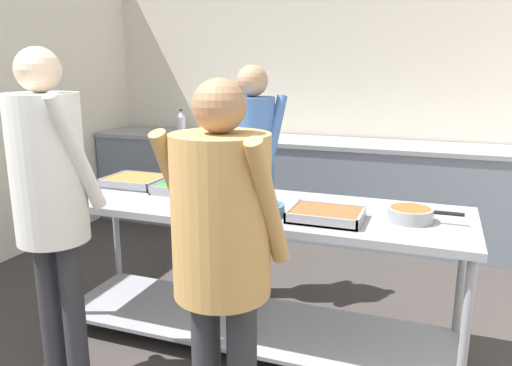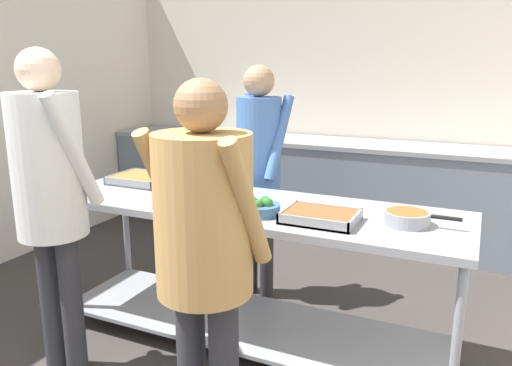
{
  "view_description": "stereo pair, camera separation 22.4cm",
  "coord_description": "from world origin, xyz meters",
  "px_view_note": "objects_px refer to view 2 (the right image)",
  "views": [
    {
      "loc": [
        0.97,
        -0.61,
        1.64
      ],
      "look_at": [
        -0.01,
        2.03,
        0.96
      ],
      "focal_mm": 35.0,
      "sensor_mm": 36.0,
      "label": 1
    },
    {
      "loc": [
        1.17,
        -0.52,
        1.64
      ],
      "look_at": [
        -0.01,
        2.03,
        0.96
      ],
      "focal_mm": 35.0,
      "sensor_mm": 36.0,
      "label": 2
    }
  ],
  "objects_px": {
    "serving_tray_greens": "(142,179)",
    "cook_behind_counter": "(259,156)",
    "serving_tray_vegetables": "(191,187)",
    "sauce_pan": "(407,217)",
    "serving_tray_roast": "(320,217)",
    "broccoli_bowl": "(261,208)",
    "guest_serving_right": "(49,181)",
    "plate_stack": "(232,196)",
    "water_bottle": "(200,121)",
    "guest_serving_left": "(204,234)"
  },
  "relations": [
    {
      "from": "serving_tray_greens",
      "to": "sauce_pan",
      "type": "height_order",
      "value": "sauce_pan"
    },
    {
      "from": "cook_behind_counter",
      "to": "water_bottle",
      "type": "bearing_deg",
      "value": 132.39
    },
    {
      "from": "plate_stack",
      "to": "guest_serving_right",
      "type": "relative_size",
      "value": 0.14
    },
    {
      "from": "broccoli_bowl",
      "to": "sauce_pan",
      "type": "distance_m",
      "value": 0.74
    },
    {
      "from": "broccoli_bowl",
      "to": "guest_serving_left",
      "type": "relative_size",
      "value": 0.13
    },
    {
      "from": "guest_serving_left",
      "to": "water_bottle",
      "type": "bearing_deg",
      "value": 121.19
    },
    {
      "from": "plate_stack",
      "to": "sauce_pan",
      "type": "bearing_deg",
      "value": -1.22
    },
    {
      "from": "plate_stack",
      "to": "serving_tray_roast",
      "type": "distance_m",
      "value": 0.6
    },
    {
      "from": "serving_tray_vegetables",
      "to": "water_bottle",
      "type": "distance_m",
      "value": 2.27
    },
    {
      "from": "serving_tray_roast",
      "to": "sauce_pan",
      "type": "relative_size",
      "value": 1.0
    },
    {
      "from": "serving_tray_greens",
      "to": "water_bottle",
      "type": "height_order",
      "value": "water_bottle"
    },
    {
      "from": "plate_stack",
      "to": "guest_serving_left",
      "type": "relative_size",
      "value": 0.15
    },
    {
      "from": "serving_tray_greens",
      "to": "water_bottle",
      "type": "distance_m",
      "value": 2.06
    },
    {
      "from": "serving_tray_roast",
      "to": "cook_behind_counter",
      "type": "xyz_separation_m",
      "value": [
        -0.68,
        0.75,
        0.13
      ]
    },
    {
      "from": "sauce_pan",
      "to": "water_bottle",
      "type": "xyz_separation_m",
      "value": [
        -2.44,
        2.1,
        0.14
      ]
    },
    {
      "from": "broccoli_bowl",
      "to": "cook_behind_counter",
      "type": "bearing_deg",
      "value": 115.23
    },
    {
      "from": "plate_stack",
      "to": "water_bottle",
      "type": "height_order",
      "value": "water_bottle"
    },
    {
      "from": "broccoli_bowl",
      "to": "guest_serving_right",
      "type": "height_order",
      "value": "guest_serving_right"
    },
    {
      "from": "serving_tray_greens",
      "to": "water_bottle",
      "type": "xyz_separation_m",
      "value": [
        -0.7,
        1.93,
        0.15
      ]
    },
    {
      "from": "serving_tray_vegetables",
      "to": "serving_tray_greens",
      "type": "bearing_deg",
      "value": 174.11
    },
    {
      "from": "serving_tray_greens",
      "to": "cook_behind_counter",
      "type": "distance_m",
      "value": 0.8
    },
    {
      "from": "broccoli_bowl",
      "to": "cook_behind_counter",
      "type": "relative_size",
      "value": 0.13
    },
    {
      "from": "broccoli_bowl",
      "to": "sauce_pan",
      "type": "xyz_separation_m",
      "value": [
        0.72,
        0.15,
        0.0
      ]
    },
    {
      "from": "plate_stack",
      "to": "guest_serving_left",
      "type": "bearing_deg",
      "value": -69.97
    },
    {
      "from": "guest_serving_right",
      "to": "serving_tray_greens",
      "type": "bearing_deg",
      "value": 95.84
    },
    {
      "from": "serving_tray_vegetables",
      "to": "cook_behind_counter",
      "type": "height_order",
      "value": "cook_behind_counter"
    },
    {
      "from": "serving_tray_vegetables",
      "to": "broccoli_bowl",
      "type": "relative_size",
      "value": 1.83
    },
    {
      "from": "guest_serving_left",
      "to": "water_bottle",
      "type": "distance_m",
      "value": 3.38
    },
    {
      "from": "guest_serving_right",
      "to": "water_bottle",
      "type": "height_order",
      "value": "guest_serving_right"
    },
    {
      "from": "guest_serving_right",
      "to": "serving_tray_vegetables",
      "type": "bearing_deg",
      "value": 68.12
    },
    {
      "from": "serving_tray_greens",
      "to": "broccoli_bowl",
      "type": "relative_size",
      "value": 1.81
    },
    {
      "from": "serving_tray_greens",
      "to": "plate_stack",
      "type": "distance_m",
      "value": 0.77
    },
    {
      "from": "serving_tray_roast",
      "to": "water_bottle",
      "type": "xyz_separation_m",
      "value": [
        -2.04,
        2.23,
        0.15
      ]
    },
    {
      "from": "cook_behind_counter",
      "to": "guest_serving_right",
      "type": "bearing_deg",
      "value": -113.72
    },
    {
      "from": "plate_stack",
      "to": "cook_behind_counter",
      "type": "xyz_separation_m",
      "value": [
        -0.1,
        0.6,
        0.13
      ]
    },
    {
      "from": "serving_tray_vegetables",
      "to": "cook_behind_counter",
      "type": "bearing_deg",
      "value": 63.36
    },
    {
      "from": "serving_tray_vegetables",
      "to": "plate_stack",
      "type": "bearing_deg",
      "value": -17.57
    },
    {
      "from": "sauce_pan",
      "to": "cook_behind_counter",
      "type": "xyz_separation_m",
      "value": [
        -1.09,
        0.62,
        0.12
      ]
    },
    {
      "from": "plate_stack",
      "to": "sauce_pan",
      "type": "distance_m",
      "value": 0.99
    },
    {
      "from": "sauce_pan",
      "to": "serving_tray_roast",
      "type": "bearing_deg",
      "value": -161.99
    },
    {
      "from": "serving_tray_roast",
      "to": "sauce_pan",
      "type": "height_order",
      "value": "sauce_pan"
    },
    {
      "from": "guest_serving_right",
      "to": "water_bottle",
      "type": "bearing_deg",
      "value": 105.85
    },
    {
      "from": "serving_tray_vegetables",
      "to": "serving_tray_roast",
      "type": "xyz_separation_m",
      "value": [
        0.92,
        -0.26,
        -0.0
      ]
    },
    {
      "from": "broccoli_bowl",
      "to": "water_bottle",
      "type": "height_order",
      "value": "water_bottle"
    },
    {
      "from": "serving_tray_vegetables",
      "to": "water_bottle",
      "type": "relative_size",
      "value": 1.56
    },
    {
      "from": "guest_serving_right",
      "to": "cook_behind_counter",
      "type": "height_order",
      "value": "guest_serving_right"
    },
    {
      "from": "serving_tray_greens",
      "to": "cook_behind_counter",
      "type": "height_order",
      "value": "cook_behind_counter"
    },
    {
      "from": "guest_serving_left",
      "to": "guest_serving_right",
      "type": "relative_size",
      "value": 0.93
    },
    {
      "from": "serving_tray_greens",
      "to": "guest_serving_right",
      "type": "bearing_deg",
      "value": -84.16
    },
    {
      "from": "plate_stack",
      "to": "water_bottle",
      "type": "bearing_deg",
      "value": 124.99
    }
  ]
}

